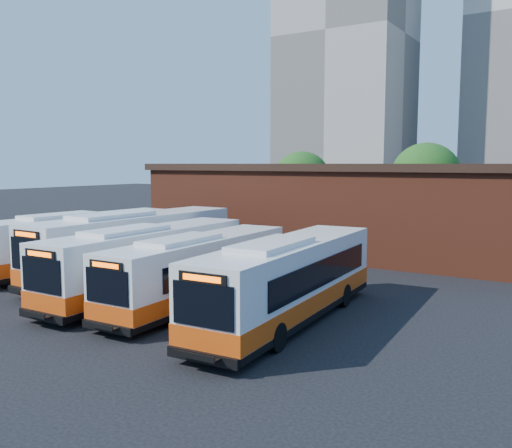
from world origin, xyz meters
The scene contains 11 objects.
ground centered at (0.00, 0.00, 0.00)m, with size 220.00×220.00×0.00m, color black.
bus_farwest centered at (-10.53, 4.27, 1.60)m, with size 3.58×13.11×3.53m.
bus_west centered at (-6.18, 4.27, 1.72)m, with size 3.31×14.00×3.79m.
bus_midwest centered at (-2.74, 1.64, 1.57)m, with size 2.86×12.77×3.46m.
bus_mideast centered at (0.41, 1.65, 1.48)m, with size 2.82×12.02×3.25m.
bus_east centered at (5.15, 1.40, 1.58)m, with size 3.31×12.91×3.49m.
transit_worker centered at (3.10, -2.71, 0.93)m, with size 0.68×0.45×1.86m, color #131B38.
depot_building centered at (0.00, 20.00, 3.26)m, with size 28.60×12.60×6.40m.
tree_west centered at (-10.00, 32.00, 4.64)m, with size 6.00×6.00×7.65m.
tree_mid centered at (2.00, 34.00, 5.08)m, with size 6.56×6.56×8.36m.
tower_left centered at (-22.00, 72.00, 27.84)m, with size 20.00×18.00×56.20m.
Camera 1 is at (15.41, -17.56, 6.41)m, focal length 38.00 mm.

